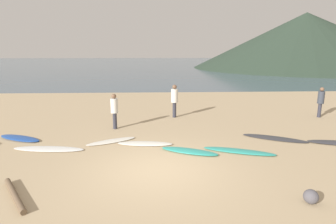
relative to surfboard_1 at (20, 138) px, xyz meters
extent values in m
cube|color=tan|center=(5.47, 6.92, -0.15)|extent=(120.00, 120.00, 0.20)
cube|color=#475B6B|center=(5.47, 62.12, -0.05)|extent=(140.00, 100.00, 0.01)
cone|color=#28382B|center=(33.96, 42.44, 5.15)|extent=(42.11, 42.11, 10.39)
ellipsoid|color=#1E479E|center=(0.00, 0.00, 0.00)|extent=(2.07, 1.38, 0.09)
ellipsoid|color=white|center=(1.60, -1.24, -0.02)|extent=(2.62, 0.85, 0.06)
ellipsoid|color=silver|center=(3.70, -0.48, -0.02)|extent=(1.96, 1.32, 0.06)
ellipsoid|color=silver|center=(5.02, -0.85, -0.01)|extent=(2.12, 0.74, 0.08)
ellipsoid|color=teal|center=(6.59, -1.72, 0.00)|extent=(2.07, 1.29, 0.10)
ellipsoid|color=teal|center=(8.32, -1.79, 0.00)|extent=(2.48, 1.27, 0.09)
ellipsoid|color=#333338|center=(10.18, -0.39, -0.02)|extent=(2.47, 1.65, 0.06)
cylinder|color=#2D2D38|center=(3.59, 1.35, 0.32)|extent=(0.18, 0.18, 0.74)
cylinder|color=beige|center=(3.59, 1.35, 1.02)|extent=(0.32, 0.32, 0.64)
sphere|color=brown|center=(3.59, 1.35, 1.44)|extent=(0.21, 0.21, 0.21)
cylinder|color=#2D2D38|center=(6.41, 3.39, 0.36)|extent=(0.19, 0.19, 0.81)
cylinder|color=beige|center=(6.41, 3.39, 1.11)|extent=(0.35, 0.35, 0.70)
sphere|color=brown|center=(6.41, 3.39, 1.57)|extent=(0.23, 0.23, 0.23)
cylinder|color=#2D2D38|center=(14.05, 3.07, 0.32)|extent=(0.18, 0.18, 0.74)
cylinder|color=#333842|center=(14.05, 3.07, 1.02)|extent=(0.32, 0.32, 0.64)
sphere|color=brown|center=(14.05, 3.07, 1.44)|extent=(0.21, 0.21, 0.21)
cylinder|color=brown|center=(2.02, -4.50, 0.02)|extent=(1.24, 1.61, 0.14)
sphere|color=#4F4C51|center=(9.01, -5.06, 0.12)|extent=(0.34, 0.34, 0.34)
camera|label=1|loc=(5.46, -10.65, 3.43)|focal=29.28mm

